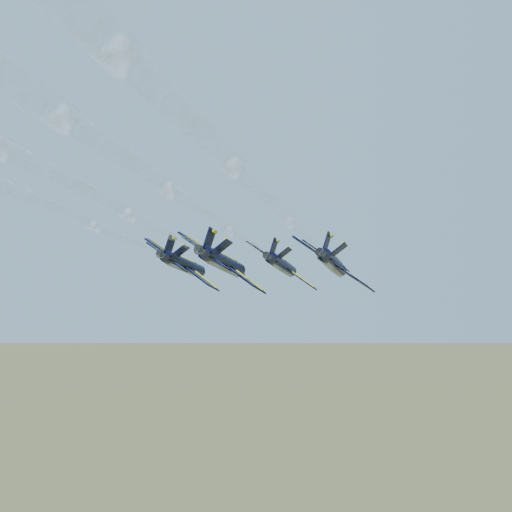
# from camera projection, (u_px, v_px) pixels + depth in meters

# --- Properties ---
(jet_lead) EXTENTS (10.19, 16.02, 6.91)m
(jet_lead) POSITION_uv_depth(u_px,v_px,m) (282.00, 265.00, 99.71)
(jet_lead) COLOR black
(jet_left) EXTENTS (10.19, 16.02, 6.91)m
(jet_left) POSITION_uv_depth(u_px,v_px,m) (185.00, 264.00, 93.39)
(jet_left) COLOR black
(jet_right) EXTENTS (10.19, 16.02, 6.91)m
(jet_right) POSITION_uv_depth(u_px,v_px,m) (333.00, 263.00, 87.21)
(jet_right) COLOR black
(jet_slot) EXTENTS (10.19, 16.02, 6.91)m
(jet_slot) POSITION_uv_depth(u_px,v_px,m) (224.00, 262.00, 79.85)
(jet_slot) COLOR black
(smoke_trail_lead) EXTENTS (18.88, 68.49, 2.74)m
(smoke_trail_lead) POSITION_uv_depth(u_px,v_px,m) (80.00, 253.00, 49.62)
(smoke_trail_lead) COLOR white
(smoke_trail_right) EXTENTS (18.88, 68.49, 2.74)m
(smoke_trail_right) POSITION_uv_depth(u_px,v_px,m) (132.00, 246.00, 37.12)
(smoke_trail_right) COLOR white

